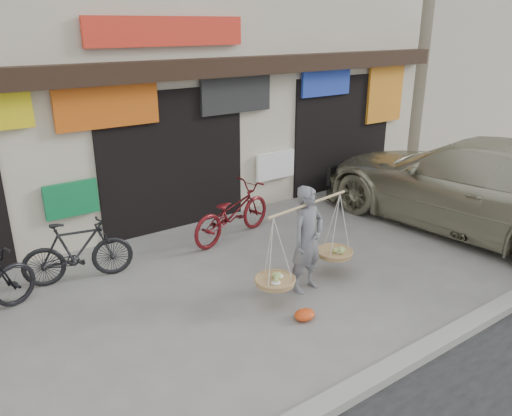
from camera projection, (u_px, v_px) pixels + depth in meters
ground at (286, 300)px, 7.36m from camera, size 70.00×70.00×0.00m
kerb at (393, 368)px, 5.80m from camera, size 70.00×0.25×0.12m
shophouse_block at (109, 42)px, 11.06m from camera, size 14.00×6.32×7.00m
neighbor_east at (451, 41)px, 18.91m from camera, size 12.00×7.00×6.40m
street_vendor at (307, 243)px, 7.41m from camera, size 1.90×0.75×1.65m
bike_1 at (78, 251)px, 7.75m from camera, size 1.74×0.82×1.01m
bike_2 at (232, 212)px, 9.32m from camera, size 2.06×1.15×1.02m
suv at (474, 184)px, 9.66m from camera, size 3.11×6.44×1.81m
red_bag at (305, 315)px, 6.85m from camera, size 0.31×0.25×0.14m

